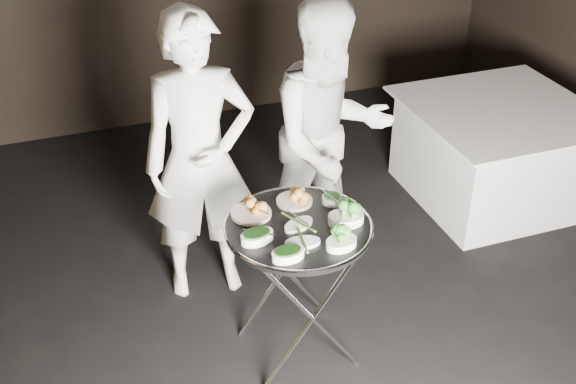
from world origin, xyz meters
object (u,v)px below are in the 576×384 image
object	(u,v)px
tray_stand	(298,285)
serving_tray	(298,227)
waiter_right	(329,139)
dining_table	(496,152)
waiter_left	(200,160)

from	to	relation	value
tray_stand	serving_tray	bearing A→B (deg)	86.42
tray_stand	serving_tray	distance (m)	0.37
waiter_right	dining_table	bearing A→B (deg)	6.56
dining_table	serving_tray	bearing A→B (deg)	-152.03
dining_table	waiter_left	bearing A→B (deg)	-172.84
tray_stand	waiter_left	size ratio (longest dim) A/B	0.47
tray_stand	waiter_left	xyz separation A→B (m)	(-0.32, 0.74, 0.42)
dining_table	tray_stand	bearing A→B (deg)	-152.03
serving_tray	waiter_left	world-z (taller)	waiter_left
serving_tray	waiter_right	bearing A→B (deg)	57.19
tray_stand	dining_table	world-z (taller)	tray_stand
serving_tray	waiter_left	xyz separation A→B (m)	(-0.32, 0.74, 0.05)
serving_tray	dining_table	size ratio (longest dim) A/B	0.60
tray_stand	waiter_left	world-z (taller)	waiter_left
waiter_left	tray_stand	bearing A→B (deg)	-61.83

